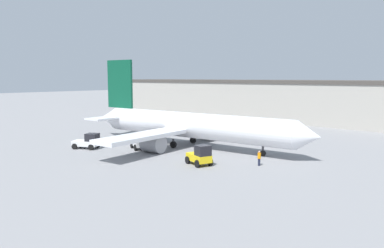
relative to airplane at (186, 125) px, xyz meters
name	(u,v)px	position (x,y,z in m)	size (l,w,h in m)	color
ground_plane	(192,147)	(1.08, 0.11, -2.98)	(400.00, 400.00, 0.00)	gray
terminal_building	(272,99)	(-10.00, 40.58, 1.46)	(89.97, 17.99, 8.86)	#ADA89E
airplane	(186,125)	(0.00, 0.00, 0.00)	(36.34, 29.69, 12.19)	white
ground_crew_worker	(259,158)	(13.96, -3.31, -2.10)	(0.36, 0.36, 1.64)	#1E2338
baggage_tug	(200,156)	(9.05, -7.41, -1.92)	(3.37, 2.69, 2.29)	yellow
belt_loader_truck	(140,142)	(-2.84, -5.94, -1.94)	(3.37, 2.85, 2.16)	silver
pushback_tug	(88,141)	(-8.26, -10.33, -2.00)	(3.82, 3.17, 2.09)	silver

